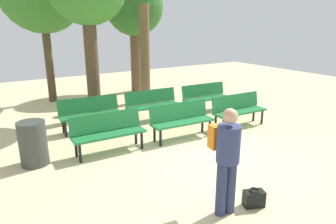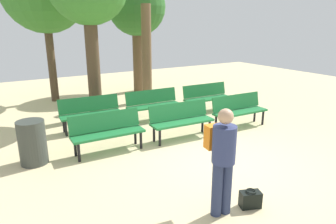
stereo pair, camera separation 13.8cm
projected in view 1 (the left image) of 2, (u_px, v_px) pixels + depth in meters
ground_plane at (221, 161)px, 6.36m from camera, size 24.00×24.00×0.00m
bench_r0_c0 at (108, 130)px, 6.69m from camera, size 1.61×0.53×0.87m
bench_r0_c1 at (181, 118)px, 7.52m from camera, size 1.63×0.58×0.87m
bench_r0_c2 at (238, 108)px, 8.38m from camera, size 1.62×0.54×0.87m
bench_r1_c0 at (90, 112)px, 8.08m from camera, size 1.63×0.59×0.87m
bench_r1_c1 at (152, 103)px, 8.93m from camera, size 1.62×0.56×0.87m
bench_r1_c2 at (205, 96)px, 9.81m from camera, size 1.62×0.55×0.87m
tree_0 at (134, 9)px, 11.86m from camera, size 2.26×2.26×4.49m
tree_3 at (145, 55)px, 10.65m from camera, size 0.34×0.34×3.38m
visitor_with_backpack at (226, 155)px, 4.41m from camera, size 0.39×0.56×1.65m
handbag at (254, 198)px, 4.77m from camera, size 0.36×0.28×0.29m
trash_bin at (33, 143)px, 6.10m from camera, size 0.54×0.54×0.91m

